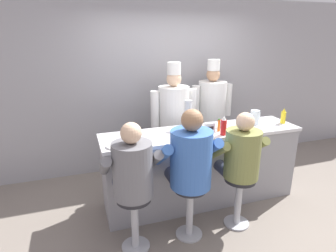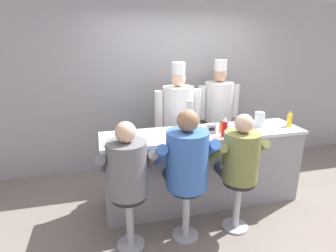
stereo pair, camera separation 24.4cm
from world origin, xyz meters
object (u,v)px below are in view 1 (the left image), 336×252
Objects in this scene: breakfast_plate at (116,145)px; coffee_mug_tan at (179,133)px; diner_seated_olive at (240,157)px; water_pitcher_clear at (255,117)px; cereal_bowl at (195,135)px; ketchup_bottle_red at (224,126)px; cup_stack_steel at (188,114)px; diner_seated_blue at (190,161)px; cook_in_whites_near at (174,118)px; napkin_dispenser_chrome at (209,127)px; diner_seated_grey at (132,173)px; hot_sauce_bottle_orange at (219,125)px; coffee_mug_blue at (222,124)px; mustard_bottle_yellow at (283,116)px; cook_in_whites_far at (211,110)px.

coffee_mug_tan is at bearing 5.86° from breakfast_plate.
diner_seated_olive is (0.54, -0.47, -0.19)m from coffee_mug_tan.
water_pitcher_clear reaches higher than cereal_bowl.
cup_stack_steel is at bearing 126.83° from ketchup_bottle_red.
water_pitcher_clear is at bearing 6.51° from breakfast_plate.
diner_seated_blue is at bearing -29.22° from breakfast_plate.
diner_seated_blue is at bearing -148.47° from ketchup_bottle_red.
cereal_bowl is at bearing -27.60° from coffee_mug_tan.
cook_in_whites_near is (-0.30, 0.93, -0.12)m from ketchup_bottle_red.
coffee_mug_tan is at bearing -173.77° from napkin_dispenser_chrome.
diner_seated_blue is at bearing 0.39° from diner_seated_grey.
diner_seated_blue is (-0.60, -0.50, -0.18)m from hot_sauce_bottle_orange.
ketchup_bottle_red is at bearing -1.25° from breakfast_plate.
diner_seated_blue is at bearing -140.27° from hot_sauce_bottle_orange.
coffee_mug_blue is (0.64, 0.15, -0.00)m from coffee_mug_tan.
cup_stack_steel reaches higher than coffee_mug_tan.
napkin_dispenser_chrome is at bearing -155.59° from coffee_mug_blue.
napkin_dispenser_chrome is (-1.11, -0.01, -0.04)m from mustard_bottle_yellow.
diner_seated_olive is (0.32, -0.76, -0.33)m from cup_stack_steel.
diner_seated_grey is at bearing -155.28° from cereal_bowl.
water_pitcher_clear is at bearing -9.71° from cup_stack_steel.
cup_stack_steel is (-1.30, 0.24, 0.08)m from mustard_bottle_yellow.
coffee_mug_tan is at bearing 82.28° from diner_seated_blue.
water_pitcher_clear is at bearing 21.78° from ketchup_bottle_red.
coffee_mug_tan is at bearing -173.05° from water_pitcher_clear.
coffee_mug_blue is at bearing 13.01° from coffee_mug_tan.
water_pitcher_clear is at bearing 26.77° from diner_seated_blue.
breakfast_plate is at bearing 150.78° from diner_seated_blue.
diner_seated_blue reaches higher than cereal_bowl.
water_pitcher_clear is at bearing 9.98° from hot_sauce_bottle_orange.
breakfast_plate is 0.43m from diner_seated_grey.
diner_seated_olive is (-0.59, -0.61, -0.24)m from water_pitcher_clear.
hot_sauce_bottle_orange is at bearing 84.54° from ketchup_bottle_red.
water_pitcher_clear is at bearing -1.13° from coffee_mug_blue.
ketchup_bottle_red is at bearing -53.17° from cup_stack_steel.
cook_in_whites_near is (-0.00, 0.53, -0.19)m from cup_stack_steel.
cook_in_whites_near is (-0.42, 0.68, -0.06)m from coffee_mug_blue.
coffee_mug_blue is (-0.89, 0.09, -0.05)m from mustard_bottle_yellow.
cook_in_whites_far is (0.41, 1.51, 0.14)m from diner_seated_olive.
cereal_bowl is at bearing -152.45° from napkin_dispenser_chrome.
coffee_mug_tan is 0.74m from diner_seated_olive.
breakfast_plate is 1.41m from coffee_mug_blue.
diner_seated_olive reaches higher than mustard_bottle_yellow.
breakfast_plate is 0.15× the size of diner_seated_blue.
ketchup_bottle_red reaches higher than coffee_mug_blue.
breakfast_plate is (-2.28, -0.13, -0.08)m from mustard_bottle_yellow.
cook_in_whites_far reaches higher than diner_seated_blue.
coffee_mug_blue is at bearing 41.09° from diner_seated_blue.
coffee_mug_blue is 0.08× the size of diner_seated_blue.
cook_in_whites_near is at bearing 55.39° from diner_seated_grey.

